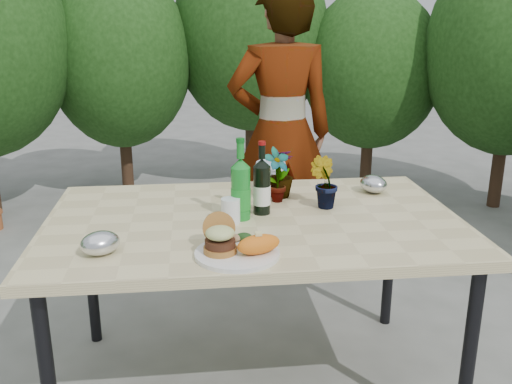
{
  "coord_description": "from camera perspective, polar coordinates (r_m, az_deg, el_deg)",
  "views": [
    {
      "loc": [
        -0.22,
        -2.07,
        1.51
      ],
      "look_at": [
        0.0,
        -0.08,
        0.88
      ],
      "focal_mm": 40.0,
      "sensor_mm": 36.0,
      "label": 1
    }
  ],
  "objects": [
    {
      "name": "grilled_veg",
      "position": [
        1.96,
        -1.61,
        -4.53
      ],
      "size": [
        0.08,
        0.05,
        0.03
      ],
      "color": "olive",
      "rests_on": "dinner_plate"
    },
    {
      "name": "burger_stack",
      "position": [
        1.87,
        -3.64,
        -4.52
      ],
      "size": [
        0.11,
        0.16,
        0.11
      ],
      "color": "#B7722D",
      "rests_on": "dinner_plate"
    },
    {
      "name": "seedling_mid",
      "position": [
        2.32,
        6.81,
        0.94
      ],
      "size": [
        0.15,
        0.14,
        0.21
      ],
      "primitive_type": "imported",
      "rotation": [
        0.0,
        0.0,
        2.51
      ],
      "color": "#28501B",
      "rests_on": "patio_table"
    },
    {
      "name": "shrub_hedge",
      "position": [
        3.73,
        0.31,
        12.35
      ],
      "size": [
        6.97,
        5.11,
        2.17
      ],
      "color": "#382316",
      "rests_on": "ground"
    },
    {
      "name": "seedling_left",
      "position": [
        2.37,
        2.1,
        1.69
      ],
      "size": [
        0.14,
        0.12,
        0.23
      ],
      "primitive_type": "imported",
      "rotation": [
        0.0,
        0.0,
        0.38
      ],
      "color": "#1F551D",
      "rests_on": "patio_table"
    },
    {
      "name": "wine_bottle",
      "position": [
        2.23,
        0.59,
        0.47
      ],
      "size": [
        0.07,
        0.07,
        0.29
      ],
      "rotation": [
        0.0,
        0.0,
        0.11
      ],
      "color": "black",
      "rests_on": "patio_table"
    },
    {
      "name": "ground",
      "position": [
        2.57,
        -0.21,
        -18.48
      ],
      "size": [
        80.0,
        80.0,
        0.0
      ],
      "primitive_type": "plane",
      "color": "#62625E",
      "rests_on": "ground"
    },
    {
      "name": "foil_packet_left",
      "position": [
        1.95,
        -15.31,
        -4.94
      ],
      "size": [
        0.17,
        0.16,
        0.08
      ],
      "primitive_type": "ellipsoid",
      "rotation": [
        0.0,
        0.0,
        0.53
      ],
      "color": "silver",
      "rests_on": "patio_table"
    },
    {
      "name": "plastic_cup",
      "position": [
        2.15,
        -2.55,
        -1.87
      ],
      "size": [
        0.07,
        0.07,
        0.09
      ],
      "primitive_type": "cylinder",
      "color": "white",
      "rests_on": "patio_table"
    },
    {
      "name": "blue_bowl",
      "position": [
        2.6,
        1.47,
        1.8
      ],
      "size": [
        0.16,
        0.16,
        0.11
      ],
      "primitive_type": "imported",
      "rotation": [
        0.0,
        0.0,
        0.09
      ],
      "color": "white",
      "rests_on": "patio_table"
    },
    {
      "name": "dinner_plate",
      "position": [
        1.88,
        -1.89,
        -6.18
      ],
      "size": [
        0.28,
        0.28,
        0.01
      ],
      "primitive_type": "cylinder",
      "color": "white",
      "rests_on": "patio_table"
    },
    {
      "name": "seedling_right",
      "position": [
        2.44,
        2.4,
        1.89
      ],
      "size": [
        0.13,
        0.13,
        0.21
      ],
      "primitive_type": "imported",
      "rotation": [
        0.0,
        0.0,
        3.3
      ],
      "color": "#245C1F",
      "rests_on": "patio_table"
    },
    {
      "name": "person",
      "position": [
        3.3,
        2.51,
        5.86
      ],
      "size": [
        0.63,
        0.43,
        1.69
      ],
      "primitive_type": "imported",
      "rotation": [
        0.0,
        0.0,
        3.19
      ],
      "color": "#9B634D",
      "rests_on": "ground"
    },
    {
      "name": "sweet_potato",
      "position": [
        1.85,
        0.25,
        -5.24
      ],
      "size": [
        0.17,
        0.12,
        0.06
      ],
      "primitive_type": "ellipsoid",
      "rotation": [
        0.0,
        0.0,
        0.35
      ],
      "color": "orange",
      "rests_on": "dinner_plate"
    },
    {
      "name": "patio_table",
      "position": [
        2.24,
        -0.23,
        -3.97
      ],
      "size": [
        1.6,
        1.0,
        0.75
      ],
      "color": "beige",
      "rests_on": "ground"
    },
    {
      "name": "sparkling_water",
      "position": [
        2.17,
        -1.54,
        0.21
      ],
      "size": [
        0.08,
        0.08,
        0.32
      ],
      "rotation": [
        0.0,
        0.0,
        0.11
      ],
      "color": "#178025",
      "rests_on": "patio_table"
    },
    {
      "name": "foil_packet_right",
      "position": [
        2.57,
        11.66,
        0.79
      ],
      "size": [
        0.15,
        0.16,
        0.08
      ],
      "primitive_type": "ellipsoid",
      "rotation": [
        0.0,
        0.0,
        1.99
      ],
      "color": "silver",
      "rests_on": "patio_table"
    }
  ]
}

